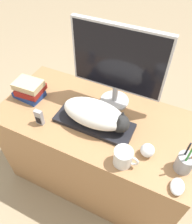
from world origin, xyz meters
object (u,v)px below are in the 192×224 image
(pen_cup, at_px, (185,163))
(book_stack, at_px, (29,90))
(computer_mouse, at_px, (177,186))
(phone, at_px, (39,117))
(cat, at_px, (97,114))
(coffee_mug, at_px, (123,157))
(monitor, at_px, (118,63))
(keyboard, at_px, (94,123))
(baseball, at_px, (147,150))

(pen_cup, bearing_deg, book_stack, 173.87)
(computer_mouse, distance_m, phone, 0.83)
(book_stack, bearing_deg, computer_mouse, -12.63)
(cat, relative_size, computer_mouse, 4.37)
(coffee_mug, bearing_deg, computer_mouse, -4.10)
(computer_mouse, xyz_separation_m, book_stack, (-1.02, 0.23, 0.04))
(cat, height_order, book_stack, cat)
(coffee_mug, xyz_separation_m, pen_cup, (0.28, 0.10, 0.00))
(computer_mouse, xyz_separation_m, pen_cup, (0.00, 0.12, 0.03))
(monitor, relative_size, computer_mouse, 6.01)
(coffee_mug, bearing_deg, pen_cup, 19.29)
(monitor, distance_m, computer_mouse, 0.71)
(book_stack, bearing_deg, phone, -40.52)
(cat, bearing_deg, computer_mouse, -20.56)
(monitor, bearing_deg, pen_cup, -31.56)
(monitor, bearing_deg, keyboard, -98.97)
(cat, xyz_separation_m, phone, (-0.31, -0.13, -0.04))
(pen_cup, height_order, baseball, pen_cup)
(coffee_mug, bearing_deg, book_stack, 164.28)
(computer_mouse, xyz_separation_m, phone, (-0.82, 0.06, 0.03))
(cat, bearing_deg, monitor, 85.61)
(cat, distance_m, baseball, 0.34)
(keyboard, bearing_deg, monitor, 81.03)
(baseball, relative_size, book_stack, 0.38)
(phone, bearing_deg, keyboard, 24.54)
(baseball, bearing_deg, monitor, 135.68)
(keyboard, relative_size, baseball, 6.35)
(cat, height_order, pen_cup, pen_cup)
(keyboard, xyz_separation_m, book_stack, (-0.49, 0.04, 0.05))
(pen_cup, bearing_deg, baseball, 179.28)
(computer_mouse, bearing_deg, baseball, 146.50)
(computer_mouse, height_order, book_stack, book_stack)
(keyboard, relative_size, pen_cup, 2.22)
(coffee_mug, xyz_separation_m, phone, (-0.54, 0.04, 0.00))
(computer_mouse, height_order, coffee_mug, coffee_mug)
(keyboard, distance_m, book_stack, 0.50)
(computer_mouse, bearing_deg, pen_cup, 88.68)
(cat, bearing_deg, phone, -156.78)
(phone, bearing_deg, book_stack, 139.48)
(keyboard, relative_size, book_stack, 2.40)
(baseball, bearing_deg, coffee_mug, -133.64)
(coffee_mug, bearing_deg, baseball, 46.36)
(baseball, relative_size, phone, 0.71)
(cat, bearing_deg, coffee_mug, -36.65)
(keyboard, xyz_separation_m, coffee_mug, (0.25, -0.17, 0.04))
(coffee_mug, height_order, book_stack, book_stack)
(computer_mouse, xyz_separation_m, baseball, (-0.18, 0.12, 0.02))
(phone, bearing_deg, computer_mouse, -4.01)
(monitor, bearing_deg, computer_mouse, -40.68)
(keyboard, distance_m, computer_mouse, 0.56)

